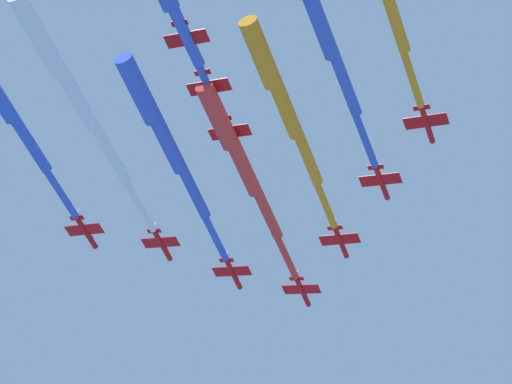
# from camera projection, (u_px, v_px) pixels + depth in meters

# --- Properties ---
(jet_lead) EXTENTS (15.27, 59.78, 4.39)m
(jet_lead) POSITION_uv_depth(u_px,v_px,m) (243.00, 165.00, 186.82)
(jet_lead) COLOR red
(jet_port_inner) EXTENTS (16.02, 59.80, 4.34)m
(jet_port_inner) POSITION_uv_depth(u_px,v_px,m) (166.00, 141.00, 182.43)
(jet_port_inner) COLOR red
(jet_starboard_inner) EXTENTS (15.34, 58.81, 4.28)m
(jet_starboard_inner) POSITION_uv_depth(u_px,v_px,m) (284.00, 106.00, 178.53)
(jet_starboard_inner) COLOR red
(jet_port_mid) EXTENTS (15.93, 65.45, 4.37)m
(jet_port_mid) POSITION_uv_depth(u_px,v_px,m) (74.00, 93.00, 178.73)
(jet_port_mid) COLOR red
(jet_starboard_mid) EXTENTS (15.13, 63.67, 4.34)m
(jet_starboard_mid) POSITION_uv_depth(u_px,v_px,m) (318.00, 20.00, 169.62)
(jet_starboard_mid) COLOR red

